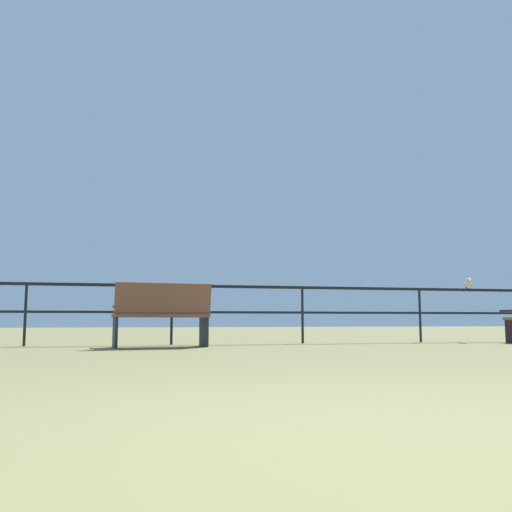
% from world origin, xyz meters
% --- Properties ---
extents(ground_plane, '(60.00, 60.00, 0.00)m').
position_xyz_m(ground_plane, '(0.00, 0.00, 0.00)').
color(ground_plane, olive).
extents(pier_railing, '(23.00, 0.05, 1.01)m').
position_xyz_m(pier_railing, '(0.00, 7.76, 0.75)').
color(pier_railing, black).
rests_on(pier_railing, ground_plane).
extents(bench_near_left, '(1.47, 0.82, 0.96)m').
position_xyz_m(bench_near_left, '(-0.22, 6.84, 0.52)').
color(bench_near_left, brown).
rests_on(bench_near_left, ground_plane).
extents(seagull_on_rail, '(0.25, 0.40, 0.20)m').
position_xyz_m(seagull_on_rail, '(5.62, 7.74, 1.09)').
color(seagull_on_rail, silver).
rests_on(seagull_on_rail, pier_railing).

